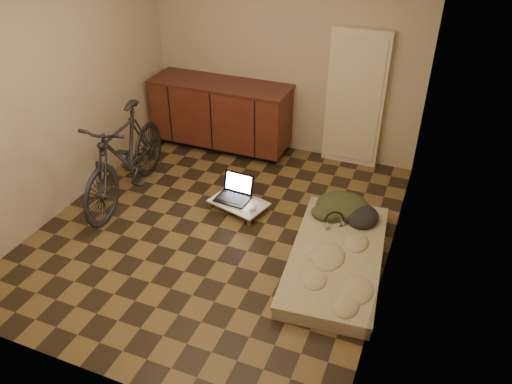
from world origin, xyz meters
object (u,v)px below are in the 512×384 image
at_px(bicycle, 124,152).
at_px(lap_desk, 239,203).
at_px(futon, 336,258).
at_px(laptop, 235,193).

distance_m(bicycle, lap_desk, 1.38).
xyz_separation_m(futon, lap_desk, (-1.23, 0.49, 0.01)).
xyz_separation_m(bicycle, futon, (2.50, -0.27, -0.51)).
relative_size(futon, lap_desk, 2.62).
height_order(bicycle, lap_desk, bicycle).
relative_size(bicycle, lap_desk, 2.59).
distance_m(bicycle, laptop, 1.30).
height_order(futon, laptop, laptop).
distance_m(futon, lap_desk, 1.33).
height_order(futon, lap_desk, futon).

